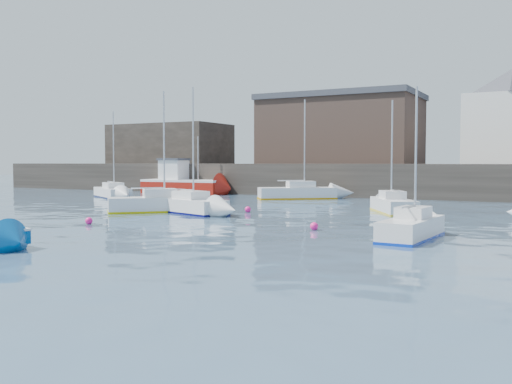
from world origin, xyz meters
The scene contains 16 objects.
water centered at (0.00, 0.00, 0.00)m, with size 220.00×220.00×0.00m, color #2D4760.
quay_wall centered at (0.00, 35.00, 1.50)m, with size 90.00×5.00×3.00m, color #28231E.
land_strip centered at (0.00, 53.00, 1.40)m, with size 90.00×32.00×2.80m, color #28231E.
bldg_east_d centered at (11.00, 41.50, 7.36)m, with size 11.14×11.14×8.95m.
warehouse centered at (-6.00, 43.00, 6.62)m, with size 16.40×10.40×7.60m.
bldg_west centered at (-28.00, 42.00, 5.30)m, with size 14.00×8.00×5.00m.
fishing_boat centered at (-18.76, 31.49, 1.10)m, with size 8.68×3.39×5.71m.
sailboat_a centered at (-7.68, 12.94, 0.54)m, with size 5.50×5.43×7.62m.
sailboat_b centered at (-5.46, 13.31, 0.50)m, with size 6.29×3.88×7.71m.
sailboat_c centered at (9.54, 7.64, 0.48)m, with size 1.86×4.86×6.27m.
sailboat_e centered at (-20.16, 22.79, 0.49)m, with size 5.97×4.76×7.58m.
sailboat_f centered at (5.77, 19.40, 0.50)m, with size 4.14×5.57×7.04m.
sailboat_h centered at (-4.97, 29.02, 0.55)m, with size 6.58×5.64×8.51m.
buoy_near centered at (-6.28, 5.65, 0.00)m, with size 0.37×0.37×0.37m, color #FC1A7F.
buoy_mid centered at (4.82, 8.68, 0.00)m, with size 0.38×0.38×0.38m, color #FC1A7F.
buoy_far centered at (-2.44, 15.51, 0.00)m, with size 0.39×0.39×0.39m, color #FC1A7F.
Camera 1 is at (14.76, -15.91, 3.15)m, focal length 40.00 mm.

